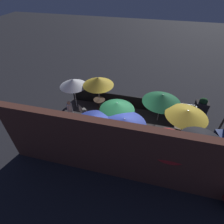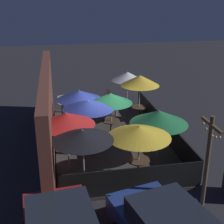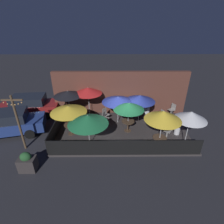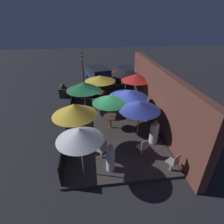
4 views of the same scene
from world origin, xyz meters
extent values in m
plane|color=#26262B|center=(0.00, 0.00, 0.00)|extent=(60.00, 60.00, 0.00)
cube|color=#383333|center=(0.00, 0.00, 0.06)|extent=(8.56, 4.97, 0.12)
cube|color=brown|center=(0.00, 2.72, 1.70)|extent=(10.16, 0.36, 3.40)
cube|color=black|center=(0.00, -2.44, 0.59)|extent=(8.36, 0.05, 0.95)
cube|color=black|center=(-4.24, 0.00, 0.59)|extent=(0.05, 4.77, 0.95)
cylinder|color=#B2B2B7|center=(0.38, -0.09, 1.14)|extent=(0.05, 0.05, 2.05)
cone|color=#1E6B3D|center=(0.38, -0.09, 1.95)|extent=(1.96, 1.96, 0.44)
cylinder|color=#B2B2B7|center=(-3.31, -0.42, 1.12)|extent=(0.05, 0.05, 2.00)
cone|color=gold|center=(-3.31, -0.42, 1.92)|extent=(2.22, 2.22, 0.40)
cylinder|color=#B2B2B7|center=(2.01, -1.88, 1.33)|extent=(0.05, 0.05, 2.42)
cone|color=gold|center=(2.01, -1.88, 2.27)|extent=(1.98, 1.98, 0.53)
cylinder|color=#B2B2B7|center=(3.62, -1.61, 1.23)|extent=(0.05, 0.05, 2.22)
cone|color=silver|center=(3.62, -1.61, 2.10)|extent=(1.76, 1.76, 0.48)
cylinder|color=#B2B2B7|center=(-0.24, 1.00, 1.12)|extent=(0.05, 0.05, 2.01)
cone|color=#283893|center=(-0.24, 1.00, 1.93)|extent=(2.23, 2.23, 0.38)
cylinder|color=#B2B2B7|center=(1.29, 1.26, 1.12)|extent=(0.05, 0.05, 2.00)
cone|color=#283893|center=(1.29, 1.26, 1.90)|extent=(2.14, 2.14, 0.43)
cylinder|color=#B2B2B7|center=(-3.75, 1.57, 1.22)|extent=(0.05, 0.05, 2.21)
cone|color=black|center=(-3.75, 1.57, 2.15)|extent=(2.00, 2.00, 0.36)
cylinder|color=#B2B2B7|center=(-2.38, 2.00, 1.27)|extent=(0.05, 0.05, 2.31)
cone|color=red|center=(-2.38, 2.00, 2.20)|extent=(2.03, 2.03, 0.45)
cylinder|color=#B2B2B7|center=(-2.01, -1.56, 1.13)|extent=(0.05, 0.05, 2.01)
cone|color=#1E6B3D|center=(-2.01, -1.56, 1.86)|extent=(2.29, 2.29, 0.53)
cylinder|color=#4C3828|center=(0.38, -0.09, 0.13)|extent=(0.46, 0.46, 0.02)
cylinder|color=#4C3828|center=(0.38, -0.09, 0.48)|extent=(0.08, 0.08, 0.72)
cylinder|color=#4C3828|center=(0.38, -0.09, 0.85)|extent=(0.83, 0.83, 0.04)
cylinder|color=#4C3828|center=(-3.31, -0.42, 0.13)|extent=(0.45, 0.45, 0.02)
cylinder|color=#4C3828|center=(-3.31, -0.42, 0.46)|extent=(0.08, 0.08, 0.68)
cylinder|color=#4C3828|center=(-3.31, -0.42, 0.81)|extent=(0.82, 0.82, 0.04)
cylinder|color=#4C3828|center=(2.01, -1.88, 0.13)|extent=(0.43, 0.43, 0.02)
cylinder|color=#4C3828|center=(2.01, -1.88, 0.47)|extent=(0.08, 0.08, 0.70)
cylinder|color=#4C3828|center=(2.01, -1.88, 0.83)|extent=(0.79, 0.79, 0.04)
cube|color=gray|center=(3.92, 2.01, 0.35)|extent=(0.11, 0.11, 0.45)
cube|color=gray|center=(3.92, 2.01, 0.59)|extent=(0.55, 0.55, 0.04)
cube|color=gray|center=(4.08, 2.11, 0.83)|extent=(0.23, 0.36, 0.44)
cube|color=gray|center=(2.82, 1.05, 0.33)|extent=(0.11, 0.11, 0.42)
cube|color=gray|center=(2.82, 1.05, 0.56)|extent=(0.53, 0.53, 0.04)
cube|color=gray|center=(2.98, 1.13, 0.80)|extent=(0.20, 0.37, 0.44)
cube|color=gray|center=(-1.08, 1.32, 0.34)|extent=(0.11, 0.11, 0.44)
cube|color=gray|center=(-1.08, 1.32, 0.58)|extent=(0.57, 0.57, 0.04)
cube|color=gray|center=(-1.21, 1.44, 0.82)|extent=(0.30, 0.31, 0.44)
cube|color=gray|center=(2.80, -0.82, 0.34)|extent=(0.11, 0.11, 0.44)
cube|color=gray|center=(2.80, -0.82, 0.58)|extent=(0.56, 0.56, 0.04)
cube|color=gray|center=(2.91, -0.68, 0.82)|extent=(0.34, 0.26, 0.44)
cube|color=gray|center=(-1.08, 0.69, 0.36)|extent=(0.11, 0.11, 0.48)
cube|color=gray|center=(-1.08, 0.69, 0.62)|extent=(0.54, 0.54, 0.04)
cube|color=gray|center=(-1.24, 0.77, 0.86)|extent=(0.21, 0.37, 0.44)
cylinder|color=silver|center=(1.99, 1.91, 0.65)|extent=(0.46, 0.46, 1.07)
sphere|color=brown|center=(1.99, 1.91, 1.30)|extent=(0.23, 0.23, 0.23)
cylinder|color=silver|center=(3.54, -0.48, 0.67)|extent=(0.47, 0.47, 1.09)
sphere|color=tan|center=(3.54, -0.48, 1.32)|extent=(0.23, 0.23, 0.23)
cube|color=#332D2D|center=(-4.88, -3.38, 0.37)|extent=(0.83, 0.58, 0.75)
ellipsoid|color=#235128|center=(-4.88, -3.38, 0.84)|extent=(0.54, 0.43, 0.49)
cylinder|color=brown|center=(-5.78, -1.69, 1.68)|extent=(0.12, 0.12, 3.35)
cube|color=brown|center=(-5.78, -1.69, 3.10)|extent=(1.10, 0.08, 0.08)
sphere|color=#F4B260|center=(-6.24, -1.69, 2.96)|extent=(0.07, 0.07, 0.07)
sphere|color=#F4B260|center=(-6.06, -1.69, 2.88)|extent=(0.07, 0.07, 0.07)
sphere|color=#F4B260|center=(-5.87, -1.69, 2.83)|extent=(0.07, 0.07, 0.07)
sphere|color=#F4B260|center=(-5.69, -1.69, 2.83)|extent=(0.07, 0.07, 0.07)
sphere|color=#F4B260|center=(-5.51, -1.69, 2.88)|extent=(0.07, 0.07, 0.07)
sphere|color=#F4B260|center=(-5.32, -1.69, 2.96)|extent=(0.07, 0.07, 0.07)
cube|color=navy|center=(-7.44, -0.25, 0.67)|extent=(4.85, 2.71, 0.70)
cube|color=#1E232D|center=(-7.44, -0.25, 1.32)|extent=(2.81, 2.10, 0.60)
cylinder|color=black|center=(-6.24, 0.87, 0.32)|extent=(0.66, 0.32, 0.64)
cylinder|color=black|center=(-5.87, -0.70, 0.32)|extent=(0.66, 0.32, 0.64)
cube|color=maroon|center=(-7.03, 2.35, 0.67)|extent=(4.52, 2.15, 0.70)
cube|color=#1E232D|center=(-7.03, 2.35, 1.32)|extent=(2.55, 1.81, 0.60)
cylinder|color=black|center=(-5.77, 3.30, 0.32)|extent=(0.66, 0.25, 0.64)
cylinder|color=black|center=(-5.60, 1.69, 0.32)|extent=(0.66, 0.25, 0.64)
cylinder|color=black|center=(-8.46, 3.01, 0.32)|extent=(0.66, 0.25, 0.64)
cylinder|color=black|center=(-8.29, 1.41, 0.32)|extent=(0.66, 0.25, 0.64)
camera|label=1|loc=(-1.14, 7.27, 7.87)|focal=28.00mm
camera|label=2|loc=(-12.75, 2.28, 6.33)|focal=50.00mm
camera|label=3|loc=(-0.75, -9.85, 6.71)|focal=28.00mm
camera|label=4|loc=(8.85, -1.09, 5.82)|focal=28.00mm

